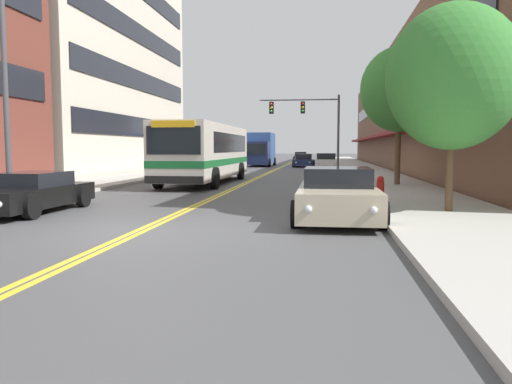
# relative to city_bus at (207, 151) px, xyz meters

# --- Properties ---
(ground_plane) EXTENTS (240.00, 240.00, 0.00)m
(ground_plane) POSITION_rel_city_bus_xyz_m (2.12, 21.53, -1.72)
(ground_plane) COLOR #4C4C4F
(sidewalk_left) EXTENTS (3.73, 106.00, 0.15)m
(sidewalk_left) POSITION_rel_city_bus_xyz_m (-5.24, 21.53, -1.65)
(sidewalk_left) COLOR #B2ADA5
(sidewalk_left) RESTS_ON ground_plane
(sidewalk_right) EXTENTS (3.73, 106.00, 0.15)m
(sidewalk_right) POSITION_rel_city_bus_xyz_m (9.49, 21.53, -1.65)
(sidewalk_right) COLOR #B2ADA5
(sidewalk_right) RESTS_ON ground_plane
(centre_line) EXTENTS (0.34, 106.00, 0.01)m
(centre_line) POSITION_rel_city_bus_xyz_m (2.12, 21.53, -1.72)
(centre_line) COLOR yellow
(centre_line) RESTS_ON ground_plane
(storefront_row_right) EXTENTS (9.10, 68.00, 10.33)m
(storefront_row_right) POSITION_rel_city_bus_xyz_m (15.58, 21.53, 3.43)
(storefront_row_right) COLOR brown
(storefront_row_right) RESTS_ON ground_plane
(city_bus) EXTENTS (2.94, 11.76, 3.04)m
(city_bus) POSITION_rel_city_bus_xyz_m (0.00, 0.00, 0.00)
(city_bus) COLOR silver
(city_bus) RESTS_ON ground_plane
(car_black_parked_left_near) EXTENTS (2.02, 4.69, 1.16)m
(car_black_parked_left_near) POSITION_rel_city_bus_xyz_m (-2.22, -12.70, -1.17)
(car_black_parked_left_near) COLOR black
(car_black_parked_left_near) RESTS_ON ground_plane
(car_dark_grey_parked_left_mid) EXTENTS (2.19, 4.22, 1.42)m
(car_dark_grey_parked_left_mid) POSITION_rel_city_bus_xyz_m (-2.20, 17.30, -1.08)
(car_dark_grey_parked_left_mid) COLOR #38383D
(car_dark_grey_parked_left_mid) RESTS_ON ground_plane
(car_champagne_parked_right_foreground) EXTENTS (2.21, 4.86, 1.35)m
(car_champagne_parked_right_foreground) POSITION_rel_city_bus_xyz_m (6.56, -13.08, -1.09)
(car_champagne_parked_right_foreground) COLOR beige
(car_champagne_parked_right_foreground) RESTS_ON ground_plane
(car_white_parked_right_mid) EXTENTS (2.15, 4.72, 1.40)m
(car_white_parked_right_mid) POSITION_rel_city_bus_xyz_m (6.43, 18.69, -1.07)
(car_white_parked_right_mid) COLOR white
(car_white_parked_right_mid) RESTS_ON ground_plane
(car_slate_blue_moving_lead) EXTENTS (2.04, 4.50, 1.32)m
(car_slate_blue_moving_lead) POSITION_rel_city_bus_xyz_m (3.09, 43.73, -1.11)
(car_slate_blue_moving_lead) COLOR #475675
(car_slate_blue_moving_lead) RESTS_ON ground_plane
(car_navy_moving_second) EXTENTS (2.09, 4.69, 1.29)m
(car_navy_moving_second) POSITION_rel_city_bus_xyz_m (4.28, 23.43, -1.13)
(car_navy_moving_second) COLOR #19234C
(car_navy_moving_second) RESTS_ON ground_plane
(box_truck) EXTENTS (2.71, 7.51, 3.41)m
(box_truck) POSITION_rel_city_bus_xyz_m (-0.26, 25.25, -0.02)
(box_truck) COLOR #19234C
(box_truck) RESTS_ON ground_plane
(traffic_signal_mast) EXTENTS (6.23, 0.38, 5.96)m
(traffic_signal_mast) POSITION_rel_city_bus_xyz_m (5.13, 13.33, 2.54)
(traffic_signal_mast) COLOR #47474C
(traffic_signal_mast) RESTS_ON ground_plane
(street_lamp_left_near) EXTENTS (2.18, 0.28, 9.43)m
(street_lamp_left_near) POSITION_rel_city_bus_xyz_m (-2.93, -12.27, 3.76)
(street_lamp_left_near) COLOR #47474C
(street_lamp_left_near) RESTS_ON ground_plane
(street_tree_right_near) EXTENTS (3.53, 3.53, 5.54)m
(street_tree_right_near) POSITION_rel_city_bus_xyz_m (9.59, -12.00, 2.02)
(street_tree_right_near) COLOR brown
(street_tree_right_near) RESTS_ON sidewalk_right
(street_tree_right_mid) EXTENTS (3.60, 3.60, 6.42)m
(street_tree_right_mid) POSITION_rel_city_bus_xyz_m (9.67, -1.83, 2.86)
(street_tree_right_mid) COLOR brown
(street_tree_right_mid) RESTS_ON sidewalk_right
(fire_hydrant) EXTENTS (0.33, 0.25, 0.79)m
(fire_hydrant) POSITION_rel_city_bus_xyz_m (8.07, -9.21, -1.18)
(fire_hydrant) COLOR red
(fire_hydrant) RESTS_ON sidewalk_right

